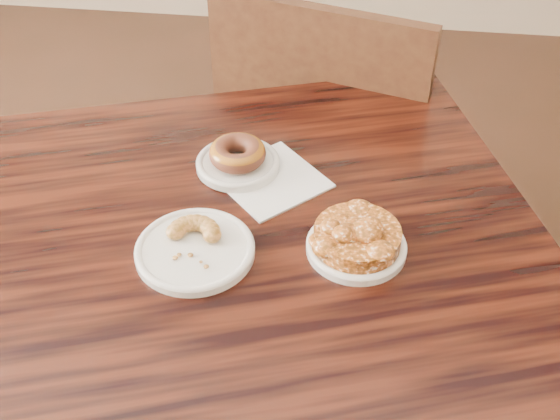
# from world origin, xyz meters

# --- Properties ---
(cafe_table) EXTENTS (1.10, 1.10, 0.75)m
(cafe_table) POSITION_xyz_m (0.23, 0.24, 0.38)
(cafe_table) COLOR black
(cafe_table) RESTS_ON floor
(chair_far) EXTENTS (0.63, 0.63, 0.90)m
(chair_far) POSITION_xyz_m (0.32, 0.95, 0.45)
(chair_far) COLOR black
(chair_far) RESTS_ON floor
(napkin) EXTENTS (0.22, 0.22, 0.00)m
(napkin) POSITION_xyz_m (0.22, 0.39, 0.75)
(napkin) COLOR white
(napkin) RESTS_ON cafe_table
(plate_donut) EXTENTS (0.14, 0.14, 0.01)m
(plate_donut) POSITION_xyz_m (0.16, 0.41, 0.76)
(plate_donut) COLOR silver
(plate_donut) RESTS_ON napkin
(plate_cruller) EXTENTS (0.18, 0.18, 0.01)m
(plate_cruller) POSITION_xyz_m (0.13, 0.20, 0.76)
(plate_cruller) COLOR white
(plate_cruller) RESTS_ON cafe_table
(plate_fritter) EXTENTS (0.15, 0.15, 0.01)m
(plate_fritter) POSITION_xyz_m (0.37, 0.24, 0.76)
(plate_fritter) COLOR white
(plate_fritter) RESTS_ON cafe_table
(glazed_donut) EXTENTS (0.10, 0.10, 0.03)m
(glazed_donut) POSITION_xyz_m (0.16, 0.41, 0.78)
(glazed_donut) COLOR brown
(glazed_donut) RESTS_ON plate_donut
(apple_fritter) EXTENTS (0.17, 0.17, 0.04)m
(apple_fritter) POSITION_xyz_m (0.37, 0.24, 0.78)
(apple_fritter) COLOR #4C2608
(apple_fritter) RESTS_ON plate_fritter
(cruller_fragment) EXTENTS (0.10, 0.10, 0.03)m
(cruller_fragment) POSITION_xyz_m (0.13, 0.20, 0.77)
(cruller_fragment) COLOR brown
(cruller_fragment) RESTS_ON plate_cruller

